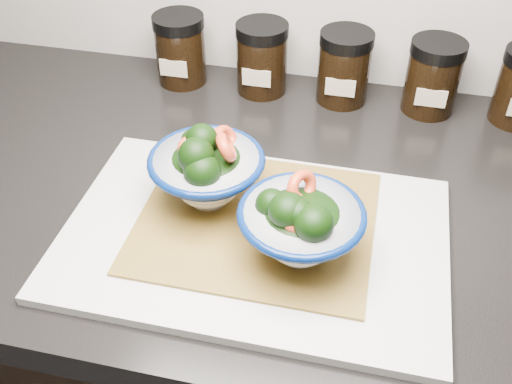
% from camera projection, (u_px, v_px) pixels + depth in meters
% --- Properties ---
extents(countertop, '(3.50, 0.60, 0.04)m').
position_uv_depth(countertop, '(351.00, 211.00, 0.78)').
color(countertop, black).
rests_on(countertop, cabinet).
extents(cutting_board, '(0.45, 0.30, 0.01)m').
position_uv_depth(cutting_board, '(254.00, 237.00, 0.71)').
color(cutting_board, beige).
rests_on(cutting_board, countertop).
extents(bamboo_mat, '(0.28, 0.24, 0.00)m').
position_uv_depth(bamboo_mat, '(256.00, 221.00, 0.72)').
color(bamboo_mat, olive).
rests_on(bamboo_mat, cutting_board).
extents(bowl_left, '(0.14, 0.14, 0.11)m').
position_uv_depth(bowl_left, '(206.00, 169.00, 0.72)').
color(bowl_left, white).
rests_on(bowl_left, bamboo_mat).
extents(bowl_right, '(0.14, 0.14, 0.10)m').
position_uv_depth(bowl_right, '(300.00, 225.00, 0.65)').
color(bowl_right, white).
rests_on(bowl_right, bamboo_mat).
extents(spice_jar_a, '(0.08, 0.08, 0.11)m').
position_uv_depth(spice_jar_a, '(180.00, 49.00, 0.96)').
color(spice_jar_a, black).
rests_on(spice_jar_a, countertop).
extents(spice_jar_b, '(0.08, 0.08, 0.11)m').
position_uv_depth(spice_jar_b, '(262.00, 58.00, 0.94)').
color(spice_jar_b, black).
rests_on(spice_jar_b, countertop).
extents(spice_jar_c, '(0.08, 0.08, 0.11)m').
position_uv_depth(spice_jar_c, '(344.00, 67.00, 0.92)').
color(spice_jar_c, black).
rests_on(spice_jar_c, countertop).
extents(spice_jar_d, '(0.08, 0.08, 0.11)m').
position_uv_depth(spice_jar_d, '(433.00, 77.00, 0.90)').
color(spice_jar_d, black).
rests_on(spice_jar_d, countertop).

